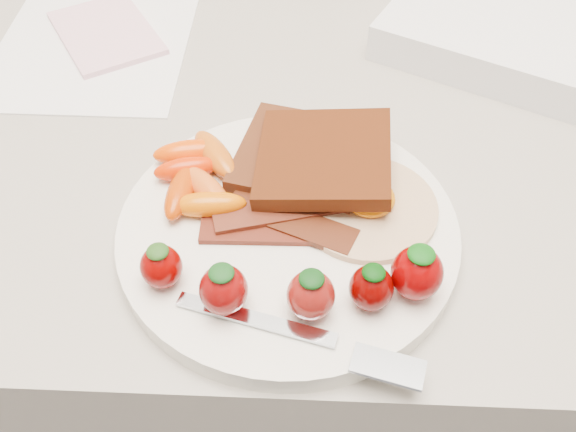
{
  "coord_description": "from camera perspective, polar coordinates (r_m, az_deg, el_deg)",
  "views": [
    {
      "loc": [
        0.01,
        1.21,
        1.3
      ],
      "look_at": [
        0.0,
        1.54,
        0.93
      ],
      "focal_mm": 40.0,
      "sensor_mm": 36.0,
      "label": 1
    }
  ],
  "objects": [
    {
      "name": "counter",
      "position": [
        0.98,
        0.37,
        -11.54
      ],
      "size": [
        2.0,
        0.6,
        0.9
      ],
      "primitive_type": "cube",
      "color": "gray",
      "rests_on": "ground"
    },
    {
      "name": "plate",
      "position": [
        0.51,
        0.0,
        -1.41
      ],
      "size": [
        0.27,
        0.27,
        0.02
      ],
      "primitive_type": "cylinder",
      "color": "white",
      "rests_on": "counter"
    },
    {
      "name": "toast_lower",
      "position": [
        0.55,
        1.25,
        5.3
      ],
      "size": [
        0.13,
        0.13,
        0.01
      ],
      "primitive_type": "cube",
      "rotation": [
        0.0,
        0.0,
        -0.23
      ],
      "color": "black",
      "rests_on": "plate"
    },
    {
      "name": "toast_upper",
      "position": [
        0.53,
        3.22,
        5.21
      ],
      "size": [
        0.11,
        0.11,
        0.03
      ],
      "primitive_type": "cube",
      "rotation": [
        0.0,
        -0.1,
        -0.05
      ],
      "color": "black",
      "rests_on": "toast_lower"
    },
    {
      "name": "fried_egg",
      "position": [
        0.52,
        7.07,
        1.04
      ],
      "size": [
        0.15,
        0.15,
        0.02
      ],
      "color": "beige",
      "rests_on": "plate"
    },
    {
      "name": "bacon_strips",
      "position": [
        0.5,
        -0.73,
        -0.4
      ],
      "size": [
        0.12,
        0.07,
        0.01
      ],
      "color": "#400C08",
      "rests_on": "plate"
    },
    {
      "name": "baby_carrots",
      "position": [
        0.53,
        -7.97,
        3.58
      ],
      "size": [
        0.09,
        0.11,
        0.02
      ],
      "color": "red",
      "rests_on": "plate"
    },
    {
      "name": "strawberries",
      "position": [
        0.45,
        1.82,
        -5.86
      ],
      "size": [
        0.21,
        0.06,
        0.05
      ],
      "color": "#6B0100",
      "rests_on": "plate"
    },
    {
      "name": "fork",
      "position": [
        0.44,
        2.34,
        -10.97
      ],
      "size": [
        0.17,
        0.07,
        0.0
      ],
      "color": "silver",
      "rests_on": "plate"
    },
    {
      "name": "paper_sheet",
      "position": [
        0.77,
        -16.62,
        15.03
      ],
      "size": [
        0.21,
        0.27,
        0.0
      ],
      "primitive_type": "cube",
      "rotation": [
        0.0,
        0.0,
        -0.0
      ],
      "color": "white",
      "rests_on": "counter"
    },
    {
      "name": "notepad",
      "position": [
        0.76,
        -15.87,
        15.4
      ],
      "size": [
        0.15,
        0.17,
        0.01
      ],
      "primitive_type": "cube",
      "rotation": [
        0.0,
        0.0,
        0.55
      ],
      "color": "#E9B2C2",
      "rests_on": "paper_sheet"
    },
    {
      "name": "appliance",
      "position": [
        0.78,
        23.26,
        15.34
      ],
      "size": [
        0.43,
        0.4,
        0.04
      ],
      "primitive_type": "cube",
      "rotation": [
        0.0,
        0.0,
        -0.47
      ],
      "color": "white",
      "rests_on": "counter"
    }
  ]
}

